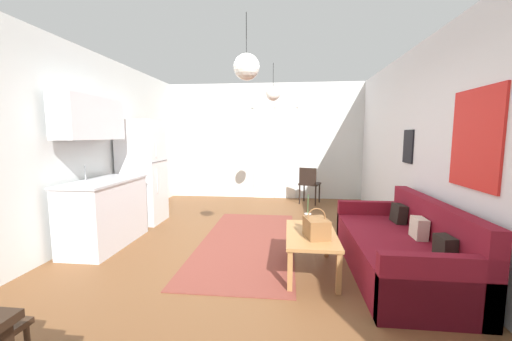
# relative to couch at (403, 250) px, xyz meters

# --- Properties ---
(ground_plane) EXTENTS (5.23, 8.10, 0.10)m
(ground_plane) POSITION_rel_couch_xyz_m (-1.85, 0.17, -0.31)
(ground_plane) COLOR brown
(wall_back) EXTENTS (4.83, 0.13, 2.76)m
(wall_back) POSITION_rel_couch_xyz_m (-1.84, 3.97, 1.11)
(wall_back) COLOR silver
(wall_back) RESTS_ON ground_plane
(wall_right) EXTENTS (0.12, 7.70, 2.76)m
(wall_right) POSITION_rel_couch_xyz_m (0.52, 0.16, 1.12)
(wall_right) COLOR silver
(wall_right) RESTS_ON ground_plane
(wall_left) EXTENTS (0.12, 7.70, 2.76)m
(wall_left) POSITION_rel_couch_xyz_m (-4.21, 0.17, 1.12)
(wall_left) COLOR silver
(wall_left) RESTS_ON ground_plane
(area_rug) EXTENTS (1.31, 2.94, 0.01)m
(area_rug) POSITION_rel_couch_xyz_m (-1.84, 0.78, -0.26)
(area_rug) COLOR brown
(area_rug) RESTS_ON ground_plane
(couch) EXTENTS (0.93, 2.02, 0.82)m
(couch) POSITION_rel_couch_xyz_m (0.00, 0.00, 0.00)
(couch) COLOR maroon
(couch) RESTS_ON ground_plane
(coffee_table) EXTENTS (0.55, 1.00, 0.45)m
(coffee_table) POSITION_rel_couch_xyz_m (-1.01, -0.06, 0.13)
(coffee_table) COLOR #A87542
(coffee_table) RESTS_ON ground_plane
(bamboo_vase) EXTENTS (0.08, 0.08, 0.42)m
(bamboo_vase) POSITION_rel_couch_xyz_m (-1.04, 0.02, 0.28)
(bamboo_vase) COLOR beige
(bamboo_vase) RESTS_ON coffee_table
(handbag) EXTENTS (0.28, 0.34, 0.32)m
(handbag) POSITION_rel_couch_xyz_m (-0.97, -0.20, 0.29)
(handbag) COLOR brown
(handbag) RESTS_ON coffee_table
(refrigerator) EXTENTS (0.68, 0.63, 1.78)m
(refrigerator) POSITION_rel_couch_xyz_m (-3.80, 1.61, 0.63)
(refrigerator) COLOR white
(refrigerator) RESTS_ON ground_plane
(kitchen_counter) EXTENTS (0.62, 1.28, 2.04)m
(kitchen_counter) POSITION_rel_couch_xyz_m (-3.81, 0.47, 0.50)
(kitchen_counter) COLOR silver
(kitchen_counter) RESTS_ON ground_plane
(accent_chair) EXTENTS (0.53, 0.52, 0.82)m
(accent_chair) POSITION_rel_couch_xyz_m (-0.80, 3.34, 0.21)
(accent_chair) COLOR black
(accent_chair) RESTS_ON ground_plane
(pendant_lamp_near) EXTENTS (0.27, 0.27, 0.67)m
(pendant_lamp_near) POSITION_rel_couch_xyz_m (-1.71, -0.18, 1.96)
(pendant_lamp_near) COLOR black
(pendant_lamp_far) EXTENTS (0.25, 0.25, 0.64)m
(pendant_lamp_far) POSITION_rel_couch_xyz_m (-1.54, 1.98, 1.98)
(pendant_lamp_far) COLOR black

